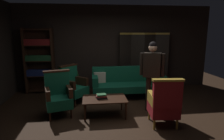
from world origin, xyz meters
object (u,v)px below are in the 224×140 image
at_px(velvet_couch, 128,82).
at_px(book_red_leather, 101,96).
at_px(armchair_wing_right, 58,95).
at_px(bookshelf, 40,60).
at_px(coffee_table, 105,100).
at_px(book_green_cloth, 101,95).
at_px(standing_figure, 152,70).
at_px(armchair_gilt_accent, 164,103).
at_px(armchair_wing_left, 73,85).
at_px(book_black_cloth, 101,97).
at_px(folding_screen, 143,60).
at_px(potted_plant, 70,78).

bearing_deg(velvet_couch, book_red_leather, -123.88).
distance_m(velvet_couch, armchair_wing_right, 2.18).
xyz_separation_m(bookshelf, book_red_leather, (1.83, -2.04, -0.59)).
distance_m(coffee_table, book_green_cloth, 0.15).
bearing_deg(standing_figure, armchair_gilt_accent, -88.40).
height_order(armchair_wing_right, book_green_cloth, armchair_wing_right).
height_order(book_red_leather, book_green_cloth, book_green_cloth).
height_order(armchair_wing_left, book_black_cloth, armchair_wing_left).
height_order(folding_screen, book_green_cloth, folding_screen).
xyz_separation_m(velvet_couch, armchair_wing_left, (-1.59, -0.35, 0.04)).
bearing_deg(folding_screen, book_red_leather, -127.13).
bearing_deg(coffee_table, bookshelf, 132.79).
bearing_deg(potted_plant, book_black_cloth, -63.83).
relative_size(bookshelf, coffee_table, 2.05).
bearing_deg(potted_plant, armchair_wing_left, -78.86).
bearing_deg(potted_plant, standing_figure, -38.38).
xyz_separation_m(bookshelf, potted_plant, (0.94, -0.25, -0.56)).
bearing_deg(armchair_gilt_accent, armchair_wing_right, 160.04).
bearing_deg(book_red_leather, book_black_cloth, 0.00).
xyz_separation_m(armchair_wing_right, book_red_leather, (0.99, -0.16, -0.02)).
xyz_separation_m(armchair_gilt_accent, armchair_wing_left, (-1.96, 1.60, 0.00)).
xyz_separation_m(folding_screen, potted_plant, (-2.46, -0.28, -0.49)).
bearing_deg(bookshelf, potted_plant, -14.61).
xyz_separation_m(velvet_couch, book_green_cloth, (-0.87, -1.30, 0.05)).
bearing_deg(book_black_cloth, armchair_gilt_accent, -27.48).
height_order(velvet_couch, potted_plant, velvet_couch).
height_order(folding_screen, bookshelf, bookshelf).
relative_size(standing_figure, book_green_cloth, 8.07).
xyz_separation_m(armchair_wing_left, standing_figure, (1.94, -0.82, 0.54)).
xyz_separation_m(velvet_couch, armchair_wing_right, (-1.86, -1.14, 0.04)).
height_order(armchair_wing_left, book_red_leather, armchair_wing_left).
relative_size(velvet_couch, armchair_wing_right, 2.04).
height_order(armchair_gilt_accent, potted_plant, armchair_gilt_accent).
bearing_deg(book_black_cloth, velvet_couch, 56.12).
xyz_separation_m(potted_plant, book_red_leather, (0.88, -1.80, -0.03)).
xyz_separation_m(armchair_wing_left, book_green_cloth, (0.72, -0.96, 0.01)).
distance_m(velvet_couch, book_black_cloth, 1.57).
bearing_deg(coffee_table, armchair_wing_left, 129.40).
bearing_deg(folding_screen, book_black_cloth, -127.13).
relative_size(armchair_gilt_accent, armchair_wing_left, 1.00).
bearing_deg(book_black_cloth, coffee_table, -4.68).
xyz_separation_m(potted_plant, book_black_cloth, (0.88, -1.80, -0.06)).
relative_size(standing_figure, book_black_cloth, 7.32).
height_order(armchair_wing_right, potted_plant, armchair_wing_right).
relative_size(velvet_couch, book_red_leather, 9.21).
distance_m(folding_screen, velvet_couch, 1.17).
bearing_deg(bookshelf, armchair_gilt_accent, -41.24).
height_order(bookshelf, armchair_gilt_accent, bookshelf).
bearing_deg(bookshelf, standing_figure, -32.12).
xyz_separation_m(armchair_wing_left, book_black_cloth, (0.72, -0.96, -0.05)).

